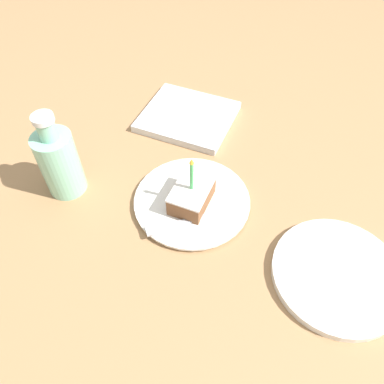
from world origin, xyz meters
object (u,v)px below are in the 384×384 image
bottle (59,162)px  fork (186,221)px  side_plate (337,275)px  marble_board (188,117)px  cake_slice (192,195)px  plate (192,201)px

bottle → fork: bearing=-179.2°
side_plate → marble_board: 0.54m
bottle → cake_slice: bearing=-168.6°
bottle → marble_board: 0.37m
marble_board → bottle: bearing=64.3°
fork → marble_board: 0.35m
fork → bottle: bottle is taller
plate → marble_board: bearing=-64.9°
plate → cake_slice: (-0.00, 0.01, 0.03)m
plate → side_plate: side_plate is taller
cake_slice → marble_board: size_ratio=0.57×
cake_slice → side_plate: bearing=171.3°
cake_slice → fork: size_ratio=0.81×
plate → side_plate: size_ratio=1.03×
fork → side_plate: fork is taller
fork → bottle: bearing=0.8°
fork → bottle: 0.30m
fork → cake_slice: bearing=-79.1°
plate → bottle: bottle is taller
plate → cake_slice: bearing=108.8°
cake_slice → bottle: bearing=11.4°
cake_slice → bottle: bottle is taller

